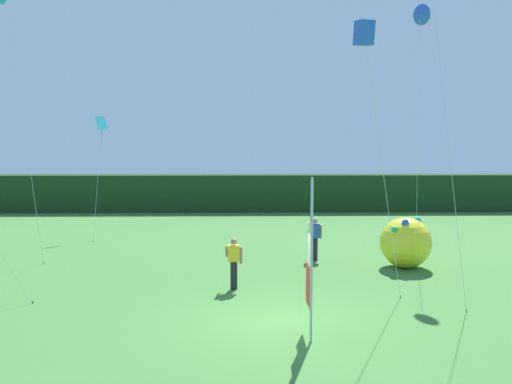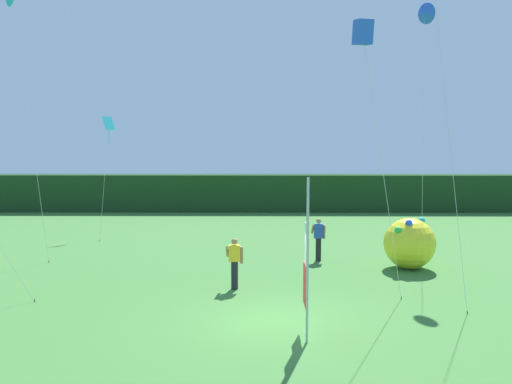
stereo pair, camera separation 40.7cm
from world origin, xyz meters
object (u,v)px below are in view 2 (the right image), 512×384
object	(u,v)px
kite_blue_box_2	(363,34)
kite_cyan_diamond_1	(108,129)
person_near_banner	(235,262)
person_mid_field	(318,238)
banner_flag	(306,262)
inflatable_balloon	(410,243)
kite_blue_delta_4	(424,15)

from	to	relation	value
kite_blue_box_2	kite_cyan_diamond_1	bearing A→B (deg)	128.33
person_near_banner	kite_cyan_diamond_1	distance (m)	14.05
person_mid_field	kite_cyan_diamond_1	world-z (taller)	kite_cyan_diamond_1
banner_flag	person_near_banner	bearing A→B (deg)	114.56
banner_flag	person_mid_field	bearing A→B (deg)	81.46
banner_flag	person_mid_field	world-z (taller)	banner_flag
person_mid_field	inflatable_balloon	size ratio (longest dim) A/B	0.89
kite_blue_box_2	person_mid_field	bearing A→B (deg)	92.87
person_mid_field	person_near_banner	bearing A→B (deg)	-127.55
person_mid_field	kite_blue_box_2	xyz separation A→B (m)	(0.33, -6.62, 6.56)
inflatable_balloon	kite_blue_delta_4	world-z (taller)	kite_blue_delta_4
kite_cyan_diamond_1	inflatable_balloon	bearing A→B (deg)	-31.15
person_near_banner	inflatable_balloon	world-z (taller)	inflatable_balloon
inflatable_balloon	kite_cyan_diamond_1	world-z (taller)	kite_cyan_diamond_1
person_mid_field	kite_blue_box_2	distance (m)	9.32
banner_flag	kite_blue_box_2	bearing A→B (deg)	46.81
banner_flag	kite_blue_box_2	world-z (taller)	kite_blue_box_2
inflatable_balloon	kite_cyan_diamond_1	size ratio (longest dim) A/B	0.31
person_mid_field	kite_blue_box_2	size ratio (longest dim) A/B	0.22
kite_blue_delta_4	banner_flag	bearing A→B (deg)	-122.31
kite_blue_box_2	kite_blue_delta_4	xyz separation A→B (m)	(3.63, 6.55, 2.14)
banner_flag	person_near_banner	xyz separation A→B (m)	(-1.91, 4.19, -0.97)
person_mid_field	kite_blue_delta_4	size ratio (longest dim) A/B	0.17
banner_flag	kite_cyan_diamond_1	distance (m)	18.21
kite_cyan_diamond_1	person_near_banner	bearing A→B (deg)	-56.78
kite_blue_box_2	person_near_banner	bearing A→B (deg)	144.30
person_near_banner	person_mid_field	size ratio (longest dim) A/B	0.96
person_near_banner	kite_blue_delta_4	xyz separation A→B (m)	(7.12, 4.04, 8.74)
banner_flag	person_mid_field	size ratio (longest dim) A/B	2.25
person_near_banner	kite_blue_box_2	size ratio (longest dim) A/B	0.21
person_near_banner	banner_flag	bearing A→B (deg)	-65.44
person_near_banner	kite_cyan_diamond_1	xyz separation A→B (m)	(-7.27, 11.10, 4.63)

